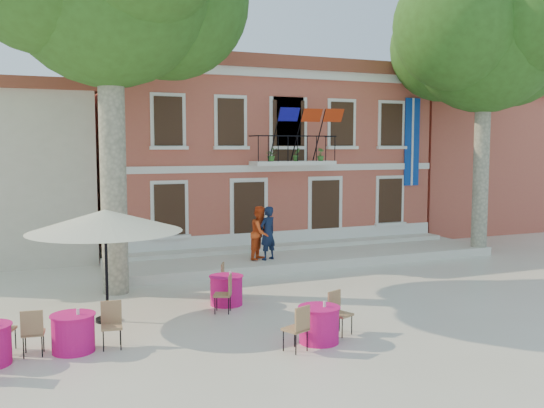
% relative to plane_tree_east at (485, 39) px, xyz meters
% --- Properties ---
extents(ground, '(90.00, 90.00, 0.00)m').
position_rel_plane_tree_east_xyz_m(ground, '(-8.65, -3.00, -8.09)').
color(ground, beige).
rests_on(ground, ground).
extents(main_building, '(13.50, 9.59, 7.50)m').
position_rel_plane_tree_east_xyz_m(main_building, '(-6.65, 6.99, -4.31)').
color(main_building, '#B35640').
rests_on(main_building, ground).
extents(neighbor_east, '(9.40, 9.40, 6.40)m').
position_rel_plane_tree_east_xyz_m(neighbor_east, '(5.35, 8.00, -4.88)').
color(neighbor_east, '#B35640').
rests_on(neighbor_east, ground).
extents(terrace, '(14.00, 3.40, 0.30)m').
position_rel_plane_tree_east_xyz_m(terrace, '(-6.65, 1.40, -7.94)').
color(terrace, silver).
rests_on(terrace, ground).
extents(plane_tree_east, '(5.57, 5.57, 10.94)m').
position_rel_plane_tree_east_xyz_m(plane_tree_east, '(0.00, 0.00, 0.00)').
color(plane_tree_east, '#A59E84').
rests_on(plane_tree_east, ground).
extents(patio_umbrella, '(3.58, 3.58, 2.66)m').
position_rel_plane_tree_east_xyz_m(patio_umbrella, '(-14.31, -3.62, -5.71)').
color(patio_umbrella, black).
rests_on(patio_umbrella, ground).
extents(pedestrian_navy, '(0.78, 0.66, 1.81)m').
position_rel_plane_tree_east_xyz_m(pedestrian_navy, '(-8.45, 0.65, -6.89)').
color(pedestrian_navy, '#101B36').
rests_on(pedestrian_navy, terrace).
extents(pedestrian_orange, '(1.12, 1.11, 1.82)m').
position_rel_plane_tree_east_xyz_m(pedestrian_orange, '(-8.64, 0.82, -6.88)').
color(pedestrian_orange, '#EA4D1B').
rests_on(pedestrian_orange, terrace).
extents(cafe_table_0, '(1.96, 0.90, 0.95)m').
position_rel_plane_tree_east_xyz_m(cafe_table_0, '(-15.23, -5.55, -7.67)').
color(cafe_table_0, '#D2136C').
rests_on(cafe_table_0, ground).
extents(cafe_table_1, '(1.93, 1.14, 0.95)m').
position_rel_plane_tree_east_xyz_m(cafe_table_1, '(-10.41, -6.94, -7.67)').
color(cafe_table_1, '#D2136C').
rests_on(cafe_table_1, ground).
extents(cafe_table_3, '(1.21, 1.91, 0.95)m').
position_rel_plane_tree_east_xyz_m(cafe_table_3, '(-11.24, -3.29, -7.67)').
color(cafe_table_3, '#D2136C').
rests_on(cafe_table_3, ground).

